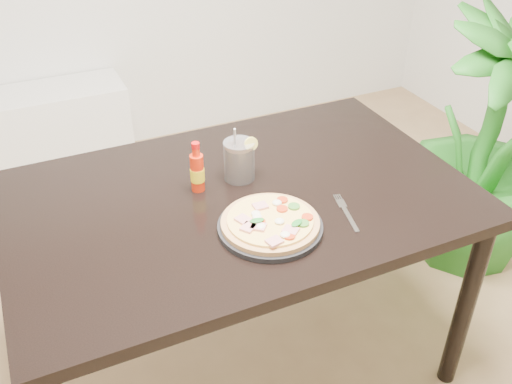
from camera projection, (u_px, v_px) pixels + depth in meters
name	position (u px, v px, depth m)	size (l,w,h in m)	color
dining_table	(240.00, 216.00, 1.79)	(1.40, 0.90, 0.75)	black
plate	(270.00, 227.00, 1.59)	(0.30, 0.30, 0.02)	black
pizza	(270.00, 222.00, 1.58)	(0.28, 0.28, 0.03)	tan
hot_sauce_bottle	(197.00, 172.00, 1.72)	(0.05, 0.05, 0.16)	red
cola_cup	(239.00, 161.00, 1.78)	(0.10, 0.10, 0.19)	black
fork	(346.00, 211.00, 1.66)	(0.06, 0.19, 0.00)	silver
houseplant	(486.00, 145.00, 2.39)	(0.62, 0.62, 1.11)	#23741F
plant_pot	(464.00, 229.00, 2.64)	(0.28, 0.28, 0.22)	brown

